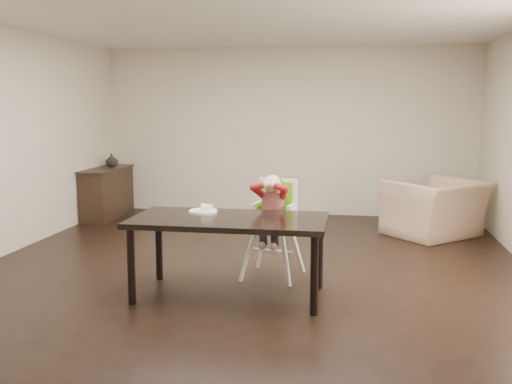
# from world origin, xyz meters

# --- Properties ---
(ground) EXTENTS (7.00, 7.00, 0.00)m
(ground) POSITION_xyz_m (0.00, 0.00, 0.00)
(ground) COLOR black
(ground) RESTS_ON ground
(room_walls) EXTENTS (6.02, 7.02, 2.71)m
(room_walls) POSITION_xyz_m (0.00, 0.00, 1.86)
(room_walls) COLOR beige
(room_walls) RESTS_ON ground
(dining_table) EXTENTS (1.80, 0.90, 0.75)m
(dining_table) POSITION_xyz_m (-0.04, -0.69, 0.67)
(dining_table) COLOR black
(dining_table) RESTS_ON ground
(high_chair) EXTENTS (0.52, 0.52, 1.07)m
(high_chair) POSITION_xyz_m (0.28, -0.00, 0.76)
(high_chair) COLOR white
(high_chair) RESTS_ON ground
(plate) EXTENTS (0.35, 0.35, 0.08)m
(plate) POSITION_xyz_m (-0.33, -0.50, 0.78)
(plate) COLOR white
(plate) RESTS_ON dining_table
(armchair) EXTENTS (1.39, 1.36, 1.03)m
(armchair) POSITION_xyz_m (2.20, 2.21, 0.52)
(armchair) COLOR tan
(armchair) RESTS_ON ground
(sideboard) EXTENTS (0.44, 1.26, 0.79)m
(sideboard) POSITION_xyz_m (-2.78, 2.70, 0.40)
(sideboard) COLOR black
(sideboard) RESTS_ON ground
(vase) EXTENTS (0.27, 0.27, 0.20)m
(vase) POSITION_xyz_m (-2.78, 2.92, 0.89)
(vase) COLOR #99999E
(vase) RESTS_ON sideboard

